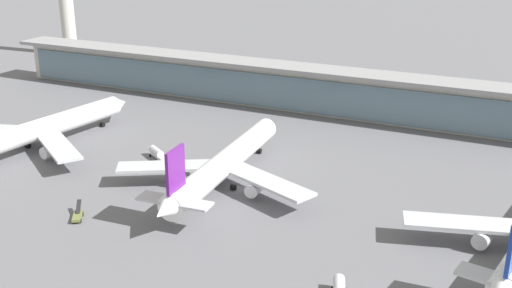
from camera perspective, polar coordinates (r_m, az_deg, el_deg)
ground_plane at (r=148.05m, az=-1.74°, el=-4.14°), size 1200.00×1200.00×0.00m
airliner_left_stand at (r=181.92m, az=-19.25°, el=1.21°), size 49.54×64.95×17.31m
airliner_centre_stand at (r=148.17m, az=-2.98°, el=-1.85°), size 49.91×65.05×17.31m
service_truck_near_nose_olive at (r=138.90m, az=-15.96°, el=-6.29°), size 4.84×6.44×2.70m
service_truck_mid_apron_white at (r=167.09m, az=-8.92°, el=-0.87°), size 8.43×6.59×2.95m
terminal_building at (r=203.68m, az=6.84°, el=4.85°), size 249.68×12.80×15.20m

